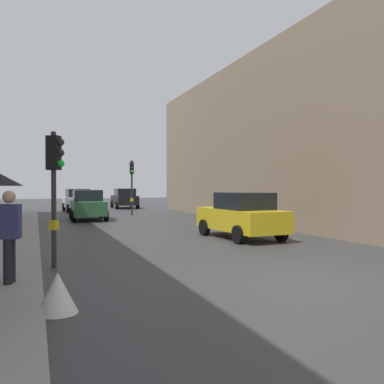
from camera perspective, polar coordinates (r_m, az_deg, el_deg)
name	(u,v)px	position (r m, az deg, el deg)	size (l,w,h in m)	color
ground_plane	(299,278)	(9.58, 14.35, -11.34)	(120.00, 120.00, 0.00)	#38383A
building_facade_right	(350,141)	(25.31, 20.71, 6.52)	(12.00, 31.19, 9.06)	gray
traffic_light_near_right	(55,174)	(10.80, -18.26, 2.36)	(0.44, 0.37, 3.35)	#2D2D2D
traffic_light_far_median	(132,177)	(28.80, -8.22, 2.00)	(0.25, 0.43, 3.75)	#2D2D2D
car_yellow_taxi	(242,215)	(16.15, 6.78, -3.19)	(2.24, 4.31, 1.76)	yellow
car_green_estate	(88,205)	(25.45, -14.04, -1.72)	(2.14, 4.26, 1.76)	#2D6038
car_white_compact	(78,200)	(33.62, -15.32, -1.10)	(2.21, 4.30, 1.76)	silver
car_dark_suv	(125,198)	(37.82, -9.20, -0.86)	(2.06, 4.22, 1.76)	black
pedestrian_with_grey_backpack	(7,231)	(8.73, -23.98, -4.86)	(0.65, 0.41, 1.77)	black
warning_sign_triangle	(58,293)	(7.12, -17.88, -12.96)	(0.64, 0.64, 0.65)	silver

